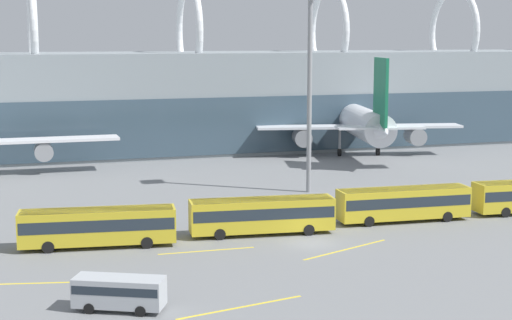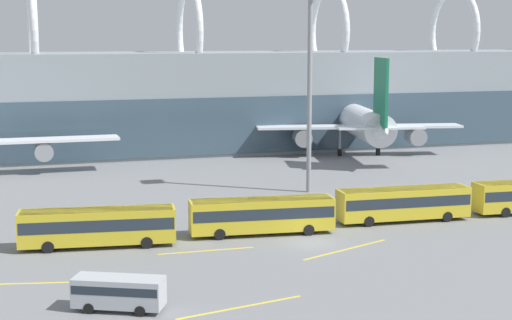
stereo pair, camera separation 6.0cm
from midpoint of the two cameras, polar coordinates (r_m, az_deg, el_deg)
The scene contains 12 objects.
ground_plane at distance 67.69m, azimuth 4.08°, elevation -6.04°, with size 440.00×440.00×0.00m, color slate.
terminal_building at distance 141.34m, azimuth 14.00°, elevation 4.79°, with size 158.29×21.05×26.05m.
airliner_at_gate_far at distance 117.70m, azimuth 7.44°, elevation 2.82°, with size 30.66×34.08×14.81m.
shuttle_bus_0 at distance 67.16m, azimuth -11.46°, elevation -4.65°, with size 13.14×4.29×3.23m.
shuttle_bus_1 at distance 70.02m, azimuth 0.42°, elevation -3.92°, with size 13.12×4.05×3.23m.
shuttle_bus_2 at distance 76.22m, azimuth 10.66°, elevation -3.01°, with size 13.05×3.43×3.23m.
service_van_foreground at distance 51.89m, azimuth -9.96°, elevation -9.35°, with size 6.12×4.36×2.18m.
floodlight_mast at distance 87.98m, azimuth 3.92°, elevation 7.66°, with size 2.43×2.43×23.29m.
lane_stripe_0 at distance 58.89m, azimuth -15.07°, elevation -8.63°, with size 9.89×0.25×0.01m, color yellow.
lane_stripe_1 at distance 52.06m, azimuth -1.14°, elevation -10.66°, with size 9.25×0.25×0.01m, color yellow.
lane_stripe_4 at distance 65.94m, azimuth 6.53°, elevation -6.48°, with size 9.71×0.25×0.01m, color yellow.
lane_stripe_5 at distance 65.26m, azimuth -3.64°, elevation -6.61°, with size 8.10×0.25×0.01m, color yellow.
Camera 1 is at (-24.36, -60.71, 17.43)m, focal length 55.00 mm.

